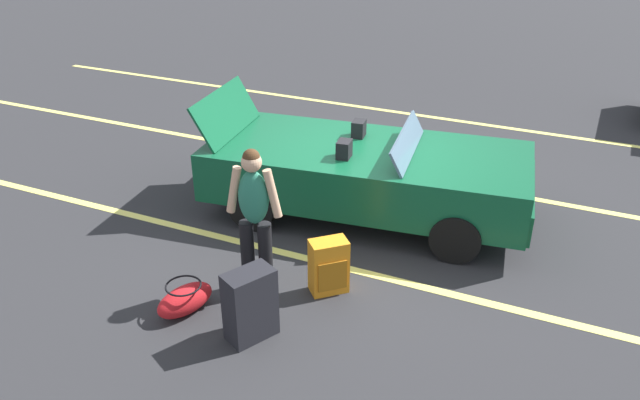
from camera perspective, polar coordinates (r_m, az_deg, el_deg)
The scene contains 9 objects.
ground_plane at distance 8.39m, azimuth 4.12°, elevation -1.18°, with size 80.00×80.00×0.00m, color #28282B.
lot_line_near at distance 7.31m, azimuth 0.39°, elevation -5.79°, with size 18.00×0.12×0.01m, color #EAE066.
lot_line_mid at distance 9.54m, azimuth 6.99°, elevation 2.39°, with size 18.00×0.12×0.01m, color #EAE066.
lot_line_far at distance 11.96m, azimuth 11.03°, elevation 7.36°, with size 18.00×0.12×0.01m, color #EAE066.
convertible_car at distance 8.08m, azimuth 5.63°, elevation 2.31°, with size 4.37×2.25×1.51m.
suitcase_large_black at distance 6.08m, azimuth -6.45°, elevation -9.55°, with size 0.47×0.55×0.74m.
suitcase_medium_bright at distance 6.69m, azimuth 0.81°, elevation -6.13°, with size 0.46×0.45×0.62m.
duffel_bag at distance 6.61m, azimuth -12.30°, elevation -8.91°, with size 0.51×0.70×0.34m.
traveler_person at distance 6.44m, azimuth -6.05°, elevation -1.26°, with size 0.61×0.28×1.65m.
Camera 1 is at (2.47, -6.94, 4.01)m, focal length 34.84 mm.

